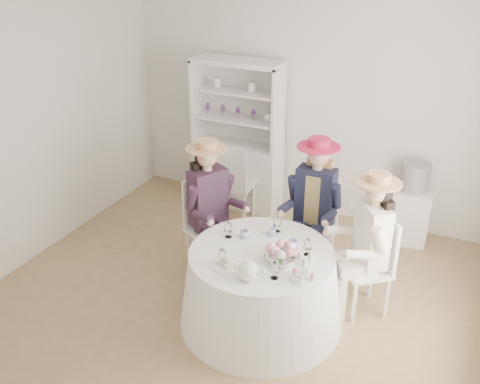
% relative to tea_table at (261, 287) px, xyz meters
% --- Properties ---
extents(ground, '(4.50, 4.50, 0.00)m').
position_rel_tea_table_xyz_m(ground, '(-0.38, 0.26, -0.36)').
color(ground, olive).
rests_on(ground, ground).
extents(ceiling, '(4.50, 4.50, 0.00)m').
position_rel_tea_table_xyz_m(ceiling, '(-0.38, 0.26, 2.34)').
color(ceiling, white).
rests_on(ceiling, wall_back).
extents(wall_back, '(4.50, 0.00, 4.50)m').
position_rel_tea_table_xyz_m(wall_back, '(-0.38, 2.26, 0.99)').
color(wall_back, silver).
rests_on(wall_back, ground).
extents(wall_front, '(4.50, 0.00, 4.50)m').
position_rel_tea_table_xyz_m(wall_front, '(-0.38, -1.74, 0.99)').
color(wall_front, silver).
rests_on(wall_front, ground).
extents(wall_left, '(0.00, 4.50, 4.50)m').
position_rel_tea_table_xyz_m(wall_left, '(-2.63, 0.26, 0.99)').
color(wall_left, silver).
rests_on(wall_left, ground).
extents(tea_table, '(1.45, 1.45, 0.72)m').
position_rel_tea_table_xyz_m(tea_table, '(0.00, 0.00, 0.00)').
color(tea_table, white).
rests_on(tea_table, ground).
extents(hutch, '(1.16, 0.58, 1.85)m').
position_rel_tea_table_xyz_m(hutch, '(-1.18, 2.03, 0.30)').
color(hutch, silver).
rests_on(hutch, ground).
extents(side_table, '(0.45, 0.45, 0.62)m').
position_rel_tea_table_xyz_m(side_table, '(0.95, 2.01, -0.05)').
color(side_table, silver).
rests_on(side_table, ground).
extents(hatbox, '(0.38, 0.38, 0.31)m').
position_rel_tea_table_xyz_m(hatbox, '(0.95, 2.01, 0.42)').
color(hatbox, black).
rests_on(hatbox, side_table).
extents(guest_left, '(0.60, 0.54, 1.42)m').
position_rel_tea_table_xyz_m(guest_left, '(-0.79, 0.53, 0.44)').
color(guest_left, silver).
rests_on(guest_left, ground).
extents(guest_mid, '(0.52, 0.54, 1.45)m').
position_rel_tea_table_xyz_m(guest_mid, '(0.15, 0.94, 0.46)').
color(guest_mid, silver).
rests_on(guest_mid, ground).
extents(guest_right, '(0.59, 0.57, 1.38)m').
position_rel_tea_table_xyz_m(guest_right, '(0.78, 0.54, 0.42)').
color(guest_right, silver).
rests_on(guest_right, ground).
extents(spare_chair, '(0.45, 0.45, 1.00)m').
position_rel_tea_table_xyz_m(spare_chair, '(-1.01, 1.53, 0.18)').
color(spare_chair, silver).
rests_on(spare_chair, ground).
extents(teacup_a, '(0.11, 0.11, 0.07)m').
position_rel_tea_table_xyz_m(teacup_a, '(-0.24, 0.16, 0.39)').
color(teacup_a, white).
rests_on(teacup_a, tea_table).
extents(teacup_b, '(0.10, 0.10, 0.07)m').
position_rel_tea_table_xyz_m(teacup_b, '(-0.03, 0.30, 0.40)').
color(teacup_b, white).
rests_on(teacup_b, tea_table).
extents(teacup_c, '(0.10, 0.10, 0.07)m').
position_rel_tea_table_xyz_m(teacup_c, '(0.21, 0.17, 0.40)').
color(teacup_c, white).
rests_on(teacup_c, tea_table).
extents(flower_bowl, '(0.31, 0.31, 0.06)m').
position_rel_tea_table_xyz_m(flower_bowl, '(0.22, -0.09, 0.39)').
color(flower_bowl, white).
rests_on(flower_bowl, tea_table).
extents(flower_arrangement, '(0.20, 0.20, 0.07)m').
position_rel_tea_table_xyz_m(flower_arrangement, '(0.19, -0.03, 0.46)').
color(flower_arrangement, '#E1707E').
rests_on(flower_arrangement, tea_table).
extents(table_teapot, '(0.23, 0.17, 0.17)m').
position_rel_tea_table_xyz_m(table_teapot, '(0.05, -0.40, 0.44)').
color(table_teapot, white).
rests_on(table_teapot, tea_table).
extents(sandwich_plate, '(0.24, 0.24, 0.05)m').
position_rel_tea_table_xyz_m(sandwich_plate, '(-0.17, -0.31, 0.38)').
color(sandwich_plate, white).
rests_on(sandwich_plate, tea_table).
extents(cupcake_stand, '(0.22, 0.22, 0.21)m').
position_rel_tea_table_xyz_m(cupcake_stand, '(0.45, -0.21, 0.44)').
color(cupcake_stand, white).
rests_on(cupcake_stand, tea_table).
extents(stemware_set, '(0.81, 0.78, 0.15)m').
position_rel_tea_table_xyz_m(stemware_set, '(-0.00, 0.00, 0.44)').
color(stemware_set, white).
rests_on(stemware_set, tea_table).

